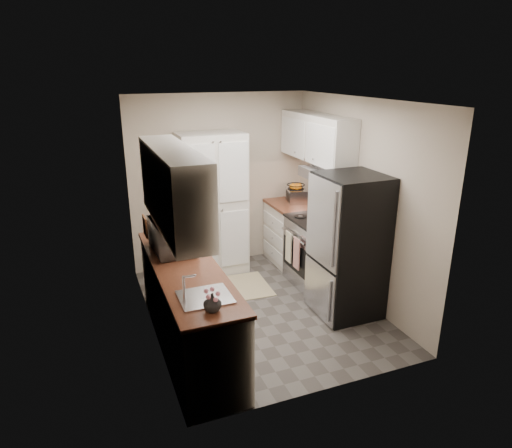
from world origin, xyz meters
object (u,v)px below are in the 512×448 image
Objects in this scene: wine_bottle at (157,230)px; toaster_oven at (296,195)px; refrigerator at (349,246)px; electric_range at (317,251)px; pantry_cabinet at (213,205)px; microwave at (173,236)px.

toaster_oven is at bearing 21.70° from wine_bottle.
refrigerator reaches higher than toaster_oven.
electric_range is 4.18× the size of wine_bottle.
toaster_oven is (1.28, -0.06, 0.02)m from pantry_cabinet.
electric_range is 2.19m from wine_bottle.
refrigerator reaches higher than wine_bottle.
pantry_cabinet is 1.58m from electric_range.
wine_bottle is at bearing 16.02° from microwave.
wine_bottle is (-2.11, -0.02, 0.58)m from electric_range.
electric_range is 0.88m from refrigerator.
pantry_cabinet is 7.41× the size of wine_bottle.
wine_bottle is 2.39m from toaster_oven.
electric_range reaches higher than toaster_oven.
refrigerator is 2.23m from wine_bottle.
wine_bottle is 0.78× the size of toaster_oven.
microwave reaches higher than toaster_oven.
pantry_cabinet is 5.81× the size of toaster_oven.
refrigerator is at bearing -56.54° from pantry_cabinet.
pantry_cabinet is at bearing 141.78° from electric_range.
toaster_oven is at bearing -2.72° from pantry_cabinet.
refrigerator is at bearing -20.59° from wine_bottle.
wine_bottle is at bearing -134.88° from pantry_cabinet.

